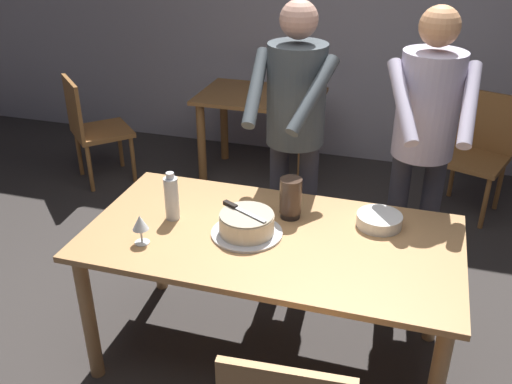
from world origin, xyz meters
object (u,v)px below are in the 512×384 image
Objects in this scene: cake_on_platter at (247,225)px; person_standing_beside at (424,133)px; wine_glass_near at (140,224)px; hurricane_lamp at (291,198)px; plate_stack at (379,220)px; cake_knife at (236,207)px; main_dining_table at (271,253)px; person_cutting_cake at (295,122)px; background_table at (260,113)px; background_chair_2 at (92,126)px; background_chair_0 at (478,149)px; water_bottle at (172,198)px.

person_standing_beside is at bearing 44.04° from cake_on_platter.
hurricane_lamp is (0.60, 0.43, 0.00)m from wine_glass_near.
person_standing_beside reaches higher than plate_stack.
hurricane_lamp is 0.12× the size of person_standing_beside.
cake_knife is (-0.06, 0.03, 0.06)m from cake_on_platter.
person_standing_beside reaches higher than main_dining_table.
hurricane_lamp is at bearing 40.01° from cake_knife.
person_cutting_cake reaches higher than plate_stack.
person_cutting_cake reaches higher than hurricane_lamp.
main_dining_table is at bearing -72.22° from background_table.
background_chair_2 is at bearing 144.95° from hurricane_lamp.
main_dining_table is 2.28m from background_chair_0.
person_standing_beside reaches higher than cake_on_platter.
wine_glass_near reaches higher than plate_stack.
hurricane_lamp is 2.12m from background_chair_0.
water_bottle is at bearing -47.48° from background_chair_2.
person_standing_beside is (0.63, 0.70, 0.42)m from main_dining_table.
cake_knife is at bearing -139.99° from hurricane_lamp.
background_table is 1.72m from background_chair_0.
person_cutting_cake is at bearing 94.70° from main_dining_table.
cake_on_platter is 2.36× the size of wine_glass_near.
hurricane_lamp is at bearing -69.37° from background_table.
cake_knife is at bearing -160.87° from plate_stack.
person_standing_beside is 1.72× the size of background_table.
water_bottle is at bearing 80.25° from wine_glass_near.
background_chair_2 is at bearing -160.15° from background_table.
cake_on_platter is at bearing -27.37° from cake_knife.
main_dining_table is 0.19m from cake_on_platter.
wine_glass_near is (-0.44, -0.21, 0.05)m from cake_on_platter.
water_bottle reaches higher than background_chair_0.
background_chair_0 is at bearing 72.43° from person_standing_beside.
water_bottle is at bearing -167.28° from plate_stack.
cake_on_platter is 0.38× the size of background_chair_0.
background_chair_0 is at bearing 7.67° from background_chair_2.
hurricane_lamp reaches higher than cake_on_platter.
hurricane_lamp is (0.16, 0.22, 0.06)m from cake_on_platter.
background_chair_0 is at bearing 72.13° from plate_stack.
background_chair_2 is at bearing 138.72° from cake_on_platter.
hurricane_lamp reaches higher than cake_knife.
main_dining_table is at bearing -1.50° from water_bottle.
hurricane_lamp is at bearing 54.25° from cake_on_platter.
cake_on_platter is 0.34× the size of background_table.
main_dining_table is 12.25× the size of wine_glass_near.
background_chair_2 is (-1.42, 1.85, -0.36)m from wine_glass_near.
cake_on_platter is at bearing -156.24° from plate_stack.
cake_on_platter is 1.62× the size of hurricane_lamp.
plate_stack is (0.59, 0.26, -0.02)m from cake_on_platter.
person_standing_beside is 1.50m from background_chair_0.
main_dining_table is at bearing -132.17° from person_standing_beside.
background_chair_2 is (-1.80, 1.60, -0.37)m from cake_knife.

